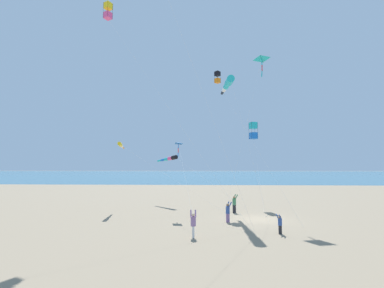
{
  "coord_description": "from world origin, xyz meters",
  "views": [
    {
      "loc": [
        -24.17,
        4.86,
        4.63
      ],
      "look_at": [
        2.85,
        6.12,
        7.02
      ],
      "focal_mm": 24.62,
      "sensor_mm": 36.0,
      "label": 1
    }
  ],
  "objects_px": {
    "person_bystander_far": "(280,223)",
    "kite_box_checkered_midright": "(253,131)",
    "kite_delta_red_high_left": "(179,144)",
    "kite_box_magenta_far_left": "(108,11)",
    "kite_windsock_blue_topmost": "(227,85)",
    "person_child_green_jacket": "(234,203)",
    "kite_delta_purple_drifting": "(262,59)",
    "person_child_grey_jacket": "(228,211)",
    "person_adult_flyer": "(193,223)",
    "kite_windsock_yellow_midlevel": "(121,145)",
    "kite_windsock_long_streamer_left": "(169,159)",
    "kite_box_small_distant": "(218,77)"
  },
  "relations": [
    {
      "from": "kite_windsock_long_streamer_left",
      "to": "kite_windsock_yellow_midlevel",
      "type": "distance_m",
      "value": 7.17
    },
    {
      "from": "person_adult_flyer",
      "to": "person_child_grey_jacket",
      "type": "relative_size",
      "value": 1.04
    },
    {
      "from": "kite_box_magenta_far_left",
      "to": "kite_windsock_blue_topmost",
      "type": "height_order",
      "value": "kite_box_magenta_far_left"
    },
    {
      "from": "person_child_grey_jacket",
      "to": "kite_windsock_yellow_midlevel",
      "type": "height_order",
      "value": "kite_windsock_yellow_midlevel"
    },
    {
      "from": "person_child_grey_jacket",
      "to": "person_adult_flyer",
      "type": "bearing_deg",
      "value": 151.38
    },
    {
      "from": "kite_box_small_distant",
      "to": "kite_windsock_yellow_midlevel",
      "type": "distance_m",
      "value": 14.49
    },
    {
      "from": "person_bystander_far",
      "to": "kite_windsock_long_streamer_left",
      "type": "height_order",
      "value": "kite_windsock_long_streamer_left"
    },
    {
      "from": "person_child_grey_jacket",
      "to": "kite_windsock_yellow_midlevel",
      "type": "xyz_separation_m",
      "value": [
        5.54,
        11.09,
        6.09
      ]
    },
    {
      "from": "person_adult_flyer",
      "to": "person_child_grey_jacket",
      "type": "bearing_deg",
      "value": -28.62
    },
    {
      "from": "person_child_grey_jacket",
      "to": "kite_delta_purple_drifting",
      "type": "xyz_separation_m",
      "value": [
        4.77,
        -4.2,
        15.19
      ]
    },
    {
      "from": "person_child_green_jacket",
      "to": "kite_delta_red_high_left",
      "type": "height_order",
      "value": "kite_delta_red_high_left"
    },
    {
      "from": "kite_delta_purple_drifting",
      "to": "kite_box_magenta_far_left",
      "type": "bearing_deg",
      "value": 107.67
    },
    {
      "from": "person_adult_flyer",
      "to": "kite_box_small_distant",
      "type": "distance_m",
      "value": 20.86
    },
    {
      "from": "kite_delta_purple_drifting",
      "to": "kite_box_checkered_midright",
      "type": "height_order",
      "value": "kite_delta_purple_drifting"
    },
    {
      "from": "kite_windsock_blue_topmost",
      "to": "person_child_grey_jacket",
      "type": "bearing_deg",
      "value": 173.98
    },
    {
      "from": "kite_windsock_long_streamer_left",
      "to": "kite_box_checkered_midright",
      "type": "height_order",
      "value": "kite_box_checkered_midright"
    },
    {
      "from": "person_child_green_jacket",
      "to": "kite_windsock_yellow_midlevel",
      "type": "bearing_deg",
      "value": 85.92
    },
    {
      "from": "person_adult_flyer",
      "to": "kite_box_small_distant",
      "type": "bearing_deg",
      "value": -9.64
    },
    {
      "from": "kite_box_small_distant",
      "to": "kite_box_checkered_midright",
      "type": "distance_m",
      "value": 8.03
    },
    {
      "from": "person_child_grey_jacket",
      "to": "kite_windsock_yellow_midlevel",
      "type": "distance_m",
      "value": 13.81
    },
    {
      "from": "person_adult_flyer",
      "to": "kite_windsock_blue_topmost",
      "type": "relative_size",
      "value": 0.13
    },
    {
      "from": "person_adult_flyer",
      "to": "person_child_grey_jacket",
      "type": "distance_m",
      "value": 5.68
    },
    {
      "from": "person_child_grey_jacket",
      "to": "kite_windsock_blue_topmost",
      "type": "relative_size",
      "value": 0.12
    },
    {
      "from": "kite_box_small_distant",
      "to": "kite_delta_red_high_left",
      "type": "relative_size",
      "value": 1.88
    },
    {
      "from": "kite_box_magenta_far_left",
      "to": "kite_windsock_yellow_midlevel",
      "type": "bearing_deg",
      "value": 2.93
    },
    {
      "from": "kite_windsock_long_streamer_left",
      "to": "person_child_grey_jacket",
      "type": "bearing_deg",
      "value": -149.28
    },
    {
      "from": "person_child_grey_jacket",
      "to": "kite_box_magenta_far_left",
      "type": "xyz_separation_m",
      "value": [
        -0.01,
        10.81,
        18.09
      ]
    },
    {
      "from": "kite_delta_purple_drifting",
      "to": "kite_box_checkered_midright",
      "type": "bearing_deg",
      "value": 0.73
    },
    {
      "from": "person_child_grey_jacket",
      "to": "kite_windsock_long_streamer_left",
      "type": "height_order",
      "value": "kite_windsock_long_streamer_left"
    },
    {
      "from": "kite_box_magenta_far_left",
      "to": "kite_delta_purple_drifting",
      "type": "height_order",
      "value": "kite_box_magenta_far_left"
    },
    {
      "from": "person_child_grey_jacket",
      "to": "kite_box_small_distant",
      "type": "bearing_deg",
      "value": 1.66
    },
    {
      "from": "person_child_green_jacket",
      "to": "kite_delta_red_high_left",
      "type": "bearing_deg",
      "value": 103.01
    },
    {
      "from": "kite_delta_purple_drifting",
      "to": "kite_box_small_distant",
      "type": "bearing_deg",
      "value": 43.85
    },
    {
      "from": "person_adult_flyer",
      "to": "person_bystander_far",
      "type": "height_order",
      "value": "person_adult_flyer"
    },
    {
      "from": "kite_delta_red_high_left",
      "to": "person_bystander_far",
      "type": "bearing_deg",
      "value": -132.42
    },
    {
      "from": "kite_box_small_distant",
      "to": "kite_delta_red_high_left",
      "type": "height_order",
      "value": "kite_box_small_distant"
    },
    {
      "from": "person_bystander_far",
      "to": "kite_box_checkered_midright",
      "type": "relative_size",
      "value": 0.13
    },
    {
      "from": "kite_box_small_distant",
      "to": "person_bystander_far",
      "type": "bearing_deg",
      "value": -164.92
    },
    {
      "from": "kite_windsock_yellow_midlevel",
      "to": "kite_delta_red_high_left",
      "type": "bearing_deg",
      "value": -108.24
    },
    {
      "from": "kite_box_checkered_midright",
      "to": "person_bystander_far",
      "type": "bearing_deg",
      "value": 176.46
    },
    {
      "from": "kite_box_magenta_far_left",
      "to": "kite_windsock_blue_topmost",
      "type": "bearing_deg",
      "value": -67.69
    },
    {
      "from": "person_bystander_far",
      "to": "kite_box_magenta_far_left",
      "type": "distance_m",
      "value": 23.37
    },
    {
      "from": "kite_windsock_blue_topmost",
      "to": "kite_box_checkered_midright",
      "type": "distance_m",
      "value": 7.75
    },
    {
      "from": "kite_box_small_distant",
      "to": "kite_box_magenta_far_left",
      "type": "height_order",
      "value": "kite_box_magenta_far_left"
    },
    {
      "from": "person_bystander_far",
      "to": "kite_box_small_distant",
      "type": "relative_size",
      "value": 0.08
    },
    {
      "from": "person_child_grey_jacket",
      "to": "kite_windsock_blue_topmost",
      "type": "height_order",
      "value": "kite_windsock_blue_topmost"
    },
    {
      "from": "kite_windsock_long_streamer_left",
      "to": "kite_windsock_blue_topmost",
      "type": "height_order",
      "value": "kite_windsock_blue_topmost"
    },
    {
      "from": "person_adult_flyer",
      "to": "kite_box_checkered_midright",
      "type": "relative_size",
      "value": 0.17
    },
    {
      "from": "person_child_green_jacket",
      "to": "kite_windsock_yellow_midlevel",
      "type": "distance_m",
      "value": 13.6
    },
    {
      "from": "kite_box_small_distant",
      "to": "kite_box_magenta_far_left",
      "type": "distance_m",
      "value": 14.49
    }
  ]
}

